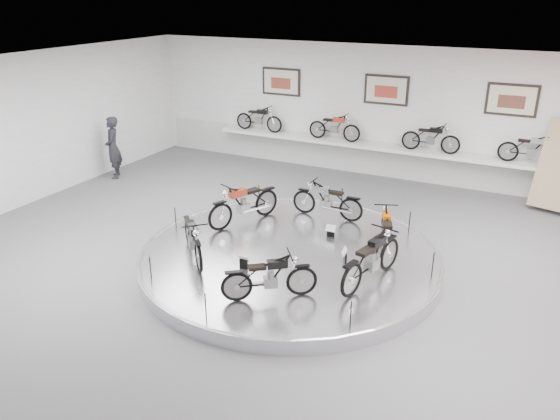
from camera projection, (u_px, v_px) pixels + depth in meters
The scene contains 22 objects.
floor at pixel (284, 270), 11.50m from camera, with size 16.00×16.00×0.00m, color #525255.
ceiling at pixel (284, 77), 9.99m from camera, with size 16.00×16.00×0.00m, color white.
wall_back at pixel (385, 113), 16.55m from camera, with size 16.00×16.00×0.00m, color white.
wall_left at pixel (5, 135), 14.04m from camera, with size 14.00×14.00×0.00m, color white.
dado_band at pixel (381, 159), 17.08m from camera, with size 15.68×0.04×1.10m, color #BCBCBA.
display_platform at pixel (290, 258), 11.69m from camera, with size 6.40×6.40×0.30m, color silver.
platform_rim at pixel (290, 253), 11.65m from camera, with size 6.40×6.40×0.10m, color #B2B2BA.
shelf at pixel (380, 147), 16.68m from camera, with size 11.00×0.55×0.10m, color silver.
poster_left at pixel (281, 82), 17.69m from camera, with size 1.35×0.06×0.88m, color beige.
poster_center at pixel (386, 90), 16.25m from camera, with size 1.35×0.06×0.88m, color beige.
poster_right at pixel (512, 100), 14.81m from camera, with size 1.35×0.06×0.88m, color beige.
shelf_bike_a at pixel (259, 120), 18.25m from camera, with size 1.22×0.42×0.73m, color black, non-canonical shape.
shelf_bike_b at pixel (334, 129), 17.14m from camera, with size 1.22×0.42×0.73m, color #9C2E17, non-canonical shape.
shelf_bike_c at pixel (431, 140), 15.90m from camera, with size 1.22×0.42×0.73m, color black, non-canonical shape.
shelf_bike_d at pixel (531, 151), 14.79m from camera, with size 1.22×0.42×0.73m, color #AEAFB3, non-canonical shape.
bike_a at pixel (386, 230), 11.62m from camera, with size 1.50×0.53×0.88m, color #B44D00, non-canonical shape.
bike_b at pixel (327, 200), 13.22m from camera, with size 1.54×0.54×0.91m, color #AEAFB3, non-canonical shape.
bike_c at pixel (244, 203), 12.89m from camera, with size 1.73×0.61×1.02m, color #9C2E17, non-canonical shape.
bike_d at pixel (193, 238), 11.20m from camera, with size 1.56×0.55×0.91m, color black, non-canonical shape.
bike_e at pixel (269, 277), 9.74m from camera, with size 1.49×0.53×0.88m, color black, non-canonical shape.
bike_f at pixel (372, 259), 10.25m from camera, with size 1.71×0.60×1.00m, color black, non-canonical shape.
visitor at pixel (113, 148), 16.80m from camera, with size 0.70×0.46×1.92m, color black.
Camera 1 is at (4.45, -9.14, 5.52)m, focal length 35.00 mm.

